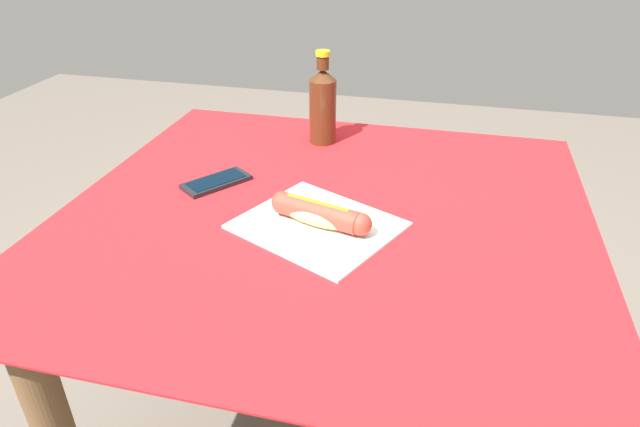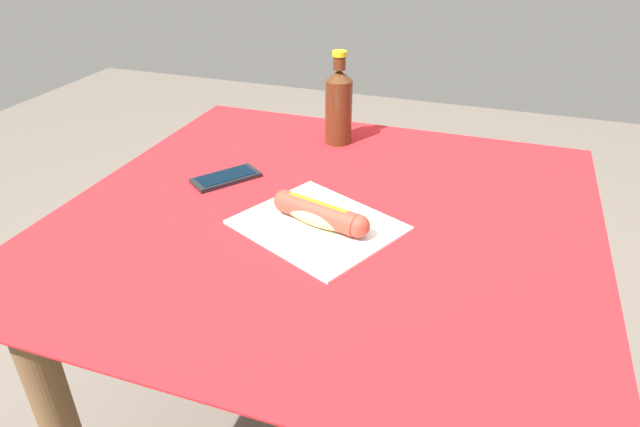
# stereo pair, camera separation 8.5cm
# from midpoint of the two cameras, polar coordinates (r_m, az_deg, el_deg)

# --- Properties ---
(dining_table) EXTENTS (1.05, 1.01, 0.75)m
(dining_table) POSITION_cam_midpoint_polar(r_m,az_deg,el_deg) (1.18, -1.61, -5.34)
(dining_table) COLOR brown
(dining_table) RESTS_ON ground
(paper_wrapper) EXTENTS (0.35, 0.33, 0.01)m
(paper_wrapper) POSITION_cam_midpoint_polar(r_m,az_deg,el_deg) (1.06, -2.30, -1.32)
(paper_wrapper) COLOR white
(paper_wrapper) RESTS_ON dining_table
(hot_dog) EXTENTS (0.21, 0.09, 0.05)m
(hot_dog) POSITION_cam_midpoint_polar(r_m,az_deg,el_deg) (1.04, -2.33, -0.07)
(hot_dog) COLOR #E5BC75
(hot_dog) RESTS_ON paper_wrapper
(cell_phone) EXTENTS (0.14, 0.16, 0.01)m
(cell_phone) POSITION_cam_midpoint_polar(r_m,az_deg,el_deg) (1.24, -12.60, 3.18)
(cell_phone) COLOR black
(cell_phone) RESTS_ON dining_table
(soda_bottle) EXTENTS (0.07, 0.07, 0.23)m
(soda_bottle) POSITION_cam_midpoint_polar(r_m,az_deg,el_deg) (1.40, -1.49, 11.18)
(soda_bottle) COLOR #4C2814
(soda_bottle) RESTS_ON dining_table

